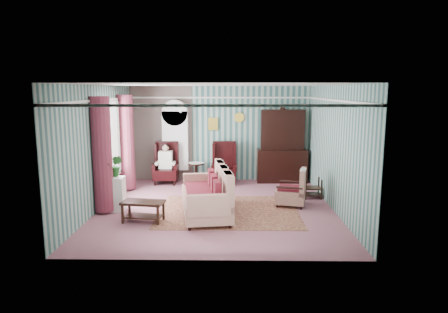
{
  "coord_description": "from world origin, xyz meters",
  "views": [
    {
      "loc": [
        0.34,
        -9.23,
        2.8
      ],
      "look_at": [
        0.17,
        0.6,
        1.14
      ],
      "focal_mm": 32.0,
      "sensor_mm": 36.0,
      "label": 1
    }
  ],
  "objects_px": {
    "nest_table": "(312,188)",
    "bookcase": "(176,145)",
    "dresser_hutch": "(282,144)",
    "floral_armchair": "(291,188)",
    "plant_stand": "(113,194)",
    "wingback_right": "(224,163)",
    "wingback_left": "(166,163)",
    "seated_woman": "(166,164)",
    "round_side_table": "(196,173)",
    "coffee_table": "(143,212)",
    "sofa": "(205,190)"
  },
  "relations": [
    {
      "from": "plant_stand",
      "to": "wingback_right",
      "type": "bearing_deg",
      "value": 47.16
    },
    {
      "from": "dresser_hutch",
      "to": "plant_stand",
      "type": "distance_m",
      "value": 5.31
    },
    {
      "from": "dresser_hutch",
      "to": "plant_stand",
      "type": "bearing_deg",
      "value": -144.92
    },
    {
      "from": "seated_woman",
      "to": "round_side_table",
      "type": "xyz_separation_m",
      "value": [
        0.9,
        0.15,
        -0.29
      ]
    },
    {
      "from": "floral_armchair",
      "to": "coffee_table",
      "type": "distance_m",
      "value": 3.56
    },
    {
      "from": "bookcase",
      "to": "floral_armchair",
      "type": "bearing_deg",
      "value": -39.95
    },
    {
      "from": "dresser_hutch",
      "to": "round_side_table",
      "type": "bearing_deg",
      "value": -177.36
    },
    {
      "from": "round_side_table",
      "to": "wingback_left",
      "type": "bearing_deg",
      "value": -170.54
    },
    {
      "from": "nest_table",
      "to": "coffee_table",
      "type": "xyz_separation_m",
      "value": [
        -3.99,
        -1.97,
        -0.04
      ]
    },
    {
      "from": "dresser_hutch",
      "to": "round_side_table",
      "type": "xyz_separation_m",
      "value": [
        -2.6,
        -0.12,
        -0.88
      ]
    },
    {
      "from": "plant_stand",
      "to": "sofa",
      "type": "distance_m",
      "value": 2.2
    },
    {
      "from": "wingback_left",
      "to": "coffee_table",
      "type": "bearing_deg",
      "value": -88.72
    },
    {
      "from": "dresser_hutch",
      "to": "wingback_left",
      "type": "bearing_deg",
      "value": -175.59
    },
    {
      "from": "bookcase",
      "to": "dresser_hutch",
      "type": "xyz_separation_m",
      "value": [
        3.25,
        -0.12,
        0.06
      ]
    },
    {
      "from": "round_side_table",
      "to": "coffee_table",
      "type": "relative_size",
      "value": 0.68
    },
    {
      "from": "plant_stand",
      "to": "floral_armchair",
      "type": "relative_size",
      "value": 0.92
    },
    {
      "from": "floral_armchair",
      "to": "coffee_table",
      "type": "bearing_deg",
      "value": 124.78
    },
    {
      "from": "bookcase",
      "to": "dresser_hutch",
      "type": "bearing_deg",
      "value": -2.11
    },
    {
      "from": "wingback_right",
      "to": "seated_woman",
      "type": "height_order",
      "value": "wingback_right"
    },
    {
      "from": "round_side_table",
      "to": "nest_table",
      "type": "xyz_separation_m",
      "value": [
        3.17,
        -1.7,
        -0.03
      ]
    },
    {
      "from": "sofa",
      "to": "bookcase",
      "type": "bearing_deg",
      "value": 9.55
    },
    {
      "from": "wingback_left",
      "to": "round_side_table",
      "type": "bearing_deg",
      "value": 9.46
    },
    {
      "from": "dresser_hutch",
      "to": "floral_armchair",
      "type": "xyz_separation_m",
      "value": [
        -0.1,
        -2.52,
        -0.75
      ]
    },
    {
      "from": "nest_table",
      "to": "round_side_table",
      "type": "bearing_deg",
      "value": 151.8
    },
    {
      "from": "floral_armchair",
      "to": "coffee_table",
      "type": "relative_size",
      "value": 0.98
    },
    {
      "from": "seated_woman",
      "to": "plant_stand",
      "type": "xyz_separation_m",
      "value": [
        -0.8,
        -2.75,
        -0.19
      ]
    },
    {
      "from": "sofa",
      "to": "coffee_table",
      "type": "bearing_deg",
      "value": 102.6
    },
    {
      "from": "dresser_hutch",
      "to": "floral_armchair",
      "type": "distance_m",
      "value": 2.63
    },
    {
      "from": "bookcase",
      "to": "floral_armchair",
      "type": "distance_m",
      "value": 4.17
    },
    {
      "from": "dresser_hutch",
      "to": "nest_table",
      "type": "xyz_separation_m",
      "value": [
        0.57,
        -1.82,
        -0.91
      ]
    },
    {
      "from": "round_side_table",
      "to": "sofa",
      "type": "xyz_separation_m",
      "value": [
        0.48,
        -3.16,
        0.27
      ]
    },
    {
      "from": "dresser_hutch",
      "to": "seated_woman",
      "type": "height_order",
      "value": "dresser_hutch"
    },
    {
      "from": "floral_armchair",
      "to": "nest_table",
      "type": "bearing_deg",
      "value": -29.84
    },
    {
      "from": "bookcase",
      "to": "round_side_table",
      "type": "relative_size",
      "value": 3.73
    },
    {
      "from": "wingback_right",
      "to": "nest_table",
      "type": "height_order",
      "value": "wingback_right"
    },
    {
      "from": "wingback_left",
      "to": "wingback_right",
      "type": "height_order",
      "value": "same"
    },
    {
      "from": "wingback_left",
      "to": "nest_table",
      "type": "distance_m",
      "value": 4.37
    },
    {
      "from": "seated_woman",
      "to": "plant_stand",
      "type": "bearing_deg",
      "value": -106.22
    },
    {
      "from": "nest_table",
      "to": "bookcase",
      "type": "bearing_deg",
      "value": 153.08
    },
    {
      "from": "wingback_right",
      "to": "floral_armchair",
      "type": "distance_m",
      "value": 2.8
    },
    {
      "from": "plant_stand",
      "to": "floral_armchair",
      "type": "distance_m",
      "value": 4.23
    },
    {
      "from": "round_side_table",
      "to": "nest_table",
      "type": "height_order",
      "value": "round_side_table"
    },
    {
      "from": "dresser_hutch",
      "to": "seated_woman",
      "type": "relative_size",
      "value": 2.0
    },
    {
      "from": "round_side_table",
      "to": "seated_woman",
      "type": "bearing_deg",
      "value": -170.54
    },
    {
      "from": "wingback_right",
      "to": "plant_stand",
      "type": "relative_size",
      "value": 1.56
    },
    {
      "from": "dresser_hutch",
      "to": "round_side_table",
      "type": "relative_size",
      "value": 3.93
    },
    {
      "from": "wingback_left",
      "to": "dresser_hutch",
      "type": "bearing_deg",
      "value": 4.41
    },
    {
      "from": "round_side_table",
      "to": "plant_stand",
      "type": "bearing_deg",
      "value": -120.38
    },
    {
      "from": "plant_stand",
      "to": "floral_armchair",
      "type": "height_order",
      "value": "floral_armchair"
    },
    {
      "from": "seated_woman",
      "to": "nest_table",
      "type": "xyz_separation_m",
      "value": [
        4.07,
        -1.55,
        -0.32
      ]
    }
  ]
}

